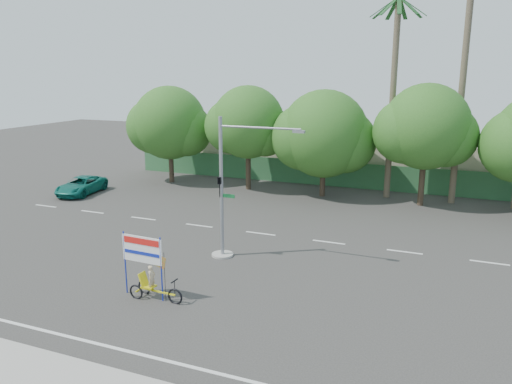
% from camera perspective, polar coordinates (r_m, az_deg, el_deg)
% --- Properties ---
extents(ground, '(120.00, 120.00, 0.00)m').
position_cam_1_polar(ground, '(21.18, -2.43, -11.76)').
color(ground, '#33302D').
rests_on(ground, ground).
extents(fence, '(38.00, 0.08, 2.00)m').
position_cam_1_polar(fence, '(40.51, 10.23, 1.92)').
color(fence, '#336B3D').
rests_on(fence, ground).
extents(building_left, '(12.00, 8.00, 4.00)m').
position_cam_1_polar(building_left, '(47.50, -0.47, 5.08)').
color(building_left, '#C1B69A').
rests_on(building_left, ground).
extents(building_right, '(14.00, 8.00, 3.60)m').
position_cam_1_polar(building_right, '(43.99, 21.78, 3.14)').
color(building_right, '#C1B69A').
rests_on(building_right, ground).
extents(tree_far_left, '(7.14, 6.00, 7.96)m').
position_cam_1_polar(tree_far_left, '(41.91, -9.90, 7.53)').
color(tree_far_left, '#473828').
rests_on(tree_far_left, ground).
extents(tree_left, '(6.66, 5.60, 8.07)m').
position_cam_1_polar(tree_left, '(38.66, -0.98, 7.67)').
color(tree_left, '#473828').
rests_on(tree_left, ground).
extents(tree_center, '(7.62, 6.40, 7.85)m').
position_cam_1_polar(tree_center, '(36.82, 7.70, 6.32)').
color(tree_center, '#473828').
rests_on(tree_center, ground).
extents(tree_right, '(6.90, 5.80, 8.36)m').
position_cam_1_polar(tree_right, '(35.66, 18.77, 6.74)').
color(tree_right, '#473828').
rests_on(tree_right, ground).
extents(palm_tall, '(3.73, 3.79, 17.45)m').
position_cam_1_polar(palm_tall, '(36.91, 22.84, 14.77)').
color(palm_tall, '#70604C').
rests_on(palm_tall, ground).
extents(palm_short, '(3.73, 3.79, 14.45)m').
position_cam_1_polar(palm_short, '(37.16, 15.50, 12.83)').
color(palm_short, '#70604C').
rests_on(palm_short, ground).
extents(traffic_signal, '(4.72, 1.10, 7.00)m').
position_cam_1_polar(traffic_signal, '(24.46, -3.33, -0.97)').
color(traffic_signal, gray).
rests_on(traffic_signal, ground).
extents(trike_billboard, '(2.81, 0.67, 2.76)m').
position_cam_1_polar(trike_billboard, '(21.00, -12.17, -9.00)').
color(trike_billboard, black).
rests_on(trike_billboard, ground).
extents(pickup_truck, '(2.80, 4.94, 1.30)m').
position_cam_1_polar(pickup_truck, '(40.02, -19.34, 0.70)').
color(pickup_truck, '#0F6B5C').
rests_on(pickup_truck, ground).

